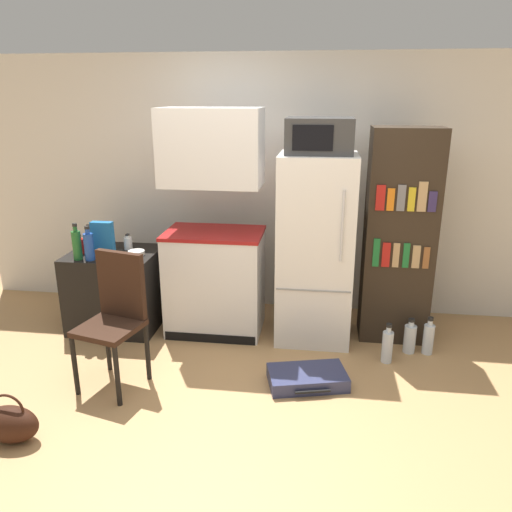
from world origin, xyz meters
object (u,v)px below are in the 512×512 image
(refrigerator, at_px, (315,250))
(water_bottle_back, at_px, (387,346))
(bottle_amber_beer, at_px, (89,236))
(bottle_ketchup_red, at_px, (80,246))
(microwave, at_px, (319,136))
(water_bottle_middle, at_px, (428,338))
(bottle_milk_white, at_px, (128,243))
(chair, at_px, (116,309))
(bottle_blue_soda, at_px, (89,246))
(water_bottle_front, at_px, (410,338))
(side_table, at_px, (116,289))
(bowl, at_px, (136,253))
(bottle_green_tall, at_px, (77,244))
(handbag, at_px, (10,424))
(suitcase_large_flat, at_px, (307,378))
(bookshelf, at_px, (399,237))
(cereal_box, at_px, (103,239))
(bottle_clear_short, at_px, (106,240))
(kitchen_hutch, at_px, (214,235))

(refrigerator, bearing_deg, water_bottle_back, -32.58)
(bottle_amber_beer, height_order, bottle_ketchup_red, bottle_amber_beer)
(microwave, bearing_deg, water_bottle_middle, -11.69)
(bottle_ketchup_red, bearing_deg, bottle_milk_white, 26.37)
(chair, xyz_separation_m, water_bottle_back, (2.01, 0.54, -0.44))
(bottle_blue_soda, height_order, water_bottle_front, bottle_blue_soda)
(refrigerator, height_order, bottle_blue_soda, refrigerator)
(side_table, distance_m, bottle_ketchup_red, 0.51)
(water_bottle_middle, bearing_deg, bottle_ketchup_red, 178.26)
(chair, distance_m, water_bottle_front, 2.38)
(water_bottle_front, bearing_deg, water_bottle_middle, -0.89)
(microwave, xyz_separation_m, bowl, (-1.56, -0.08, -1.01))
(refrigerator, bearing_deg, bottle_green_tall, -172.56)
(handbag, bearing_deg, bottle_amber_beer, 99.43)
(suitcase_large_flat, distance_m, water_bottle_middle, 1.15)
(bookshelf, distance_m, water_bottle_front, 0.85)
(bottle_green_tall, relative_size, water_bottle_back, 0.94)
(bottle_ketchup_red, height_order, handbag, bottle_ketchup_red)
(side_table, relative_size, water_bottle_middle, 2.37)
(refrigerator, relative_size, cereal_box, 5.36)
(bowl, relative_size, cereal_box, 0.48)
(bottle_ketchup_red, relative_size, water_bottle_middle, 0.53)
(bottle_clear_short, bearing_deg, bottle_blue_soda, -90.38)
(bottle_ketchup_red, xyz_separation_m, water_bottle_front, (2.88, -0.09, -0.66))
(bottle_milk_white, xyz_separation_m, handbag, (-0.12, -1.77, -0.65))
(bottle_green_tall, height_order, bowl, bottle_green_tall)
(side_table, xyz_separation_m, bowl, (0.24, -0.05, 0.38))
(bowl, height_order, suitcase_large_flat, bowl)
(kitchen_hutch, xyz_separation_m, bottle_blue_soda, (-1.02, -0.28, -0.06))
(bottle_milk_white, distance_m, bottle_amber_beer, 0.45)
(suitcase_large_flat, bearing_deg, side_table, 142.21)
(bottle_blue_soda, bearing_deg, handbag, -86.43)
(bottle_blue_soda, bearing_deg, bottle_green_tall, 179.76)
(water_bottle_middle, bearing_deg, suitcase_large_flat, -148.24)
(bottle_green_tall, bearing_deg, bottle_amber_beer, 104.28)
(side_table, bearing_deg, chair, -66.51)
(kitchen_hutch, relative_size, handbag, 5.45)
(bowl, height_order, water_bottle_front, bowl)
(side_table, height_order, bowl, bowl)
(refrigerator, relative_size, bottle_blue_soda, 5.41)
(bowl, bearing_deg, bottle_amber_beer, 153.39)
(bottle_ketchup_red, bearing_deg, water_bottle_back, -5.98)
(kitchen_hutch, distance_m, refrigerator, 0.88)
(kitchen_hutch, bearing_deg, side_table, -177.17)
(chair, distance_m, handbag, 0.98)
(side_table, xyz_separation_m, water_bottle_front, (2.61, -0.17, -0.23))
(side_table, xyz_separation_m, handbag, (-0.02, -1.66, -0.23))
(bottle_green_tall, xyz_separation_m, bottle_amber_beer, (-0.12, 0.47, -0.06))
(kitchen_hutch, height_order, bottle_amber_beer, kitchen_hutch)
(kitchen_hutch, bearing_deg, bottle_ketchup_red, -174.07)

